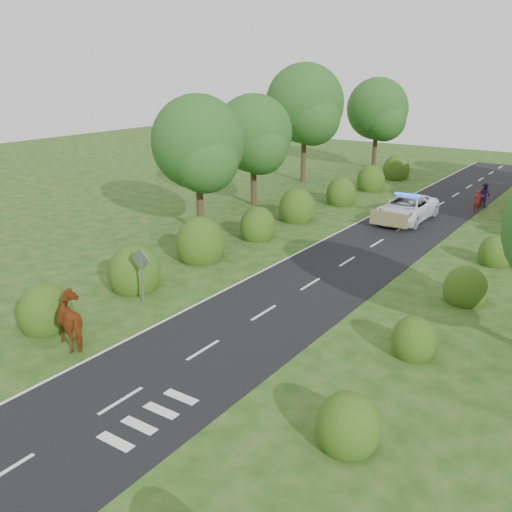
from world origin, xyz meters
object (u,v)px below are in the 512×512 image
Objects in this scene: pedestrian_purple at (485,195)px; cow at (75,324)px; road_sign at (141,267)px; police_van at (406,208)px; pedestrian_red at (477,201)px.

cow is at bearing 113.42° from pedestrian_purple.
road_sign reaches higher than pedestrian_purple.
road_sign is 1.09× the size of cow.
road_sign reaches higher than cow.
police_van is (4.51, 19.96, -0.81)m from road_sign.
cow is at bearing -98.26° from police_van.
pedestrian_red is 1.88m from pedestrian_purple.
cow reaches higher than pedestrian_red.
road_sign is at bearing -154.84° from cow.
pedestrian_purple is at bearing 65.23° from police_van.
pedestrian_purple is (3.33, 7.07, 0.05)m from police_van.
police_van is at bearing 29.89° from pedestrian_red.
road_sign is 1.62× the size of pedestrian_red.
road_sign is at bearing -102.31° from police_van.
road_sign is 26.35m from pedestrian_red.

